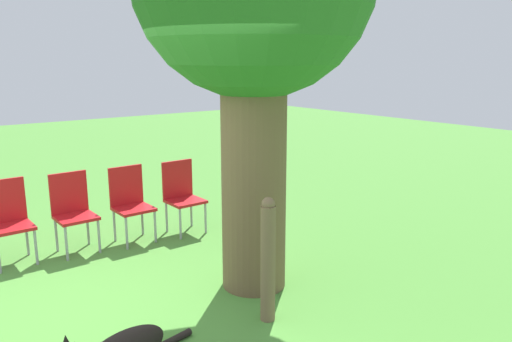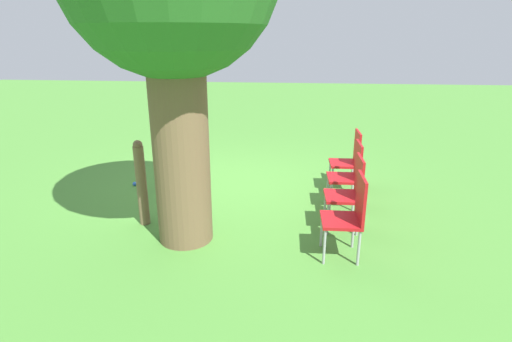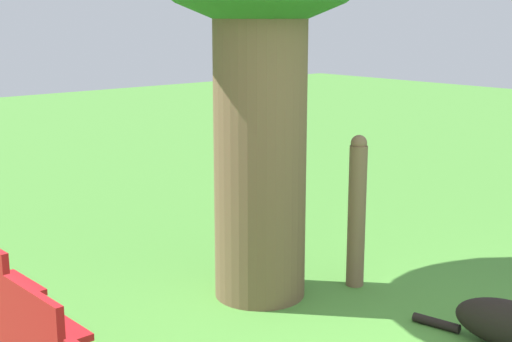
% 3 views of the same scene
% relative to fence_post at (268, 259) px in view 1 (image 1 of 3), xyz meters
% --- Properties ---
extents(ground_plane, '(30.00, 30.00, 0.00)m').
position_rel_fence_post_xyz_m(ground_plane, '(-0.94, -1.21, -0.57)').
color(ground_plane, '#478433').
extents(fence_post, '(0.13, 0.13, 1.12)m').
position_rel_fence_post_xyz_m(fence_post, '(0.00, 0.00, 0.00)').
color(fence_post, brown).
rests_on(fence_post, ground_plane).
extents(red_chair_0, '(0.43, 0.45, 0.94)m').
position_rel_fence_post_xyz_m(red_chair_0, '(-2.77, -1.50, -0.04)').
color(red_chair_0, '#B21419').
rests_on(red_chair_0, ground_plane).
extents(red_chair_1, '(0.43, 0.45, 0.94)m').
position_rel_fence_post_xyz_m(red_chair_1, '(-2.69, -0.81, -0.04)').
color(red_chair_1, '#B21419').
rests_on(red_chair_1, ground_plane).
extents(red_chair_2, '(0.43, 0.45, 0.94)m').
position_rel_fence_post_xyz_m(red_chair_2, '(-2.61, -0.13, -0.04)').
color(red_chair_2, '#B21419').
rests_on(red_chair_2, ground_plane).
extents(red_chair_3, '(0.43, 0.45, 0.94)m').
position_rel_fence_post_xyz_m(red_chair_3, '(-2.52, 0.56, -0.04)').
color(red_chair_3, '#B21419').
rests_on(red_chair_3, ground_plane).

